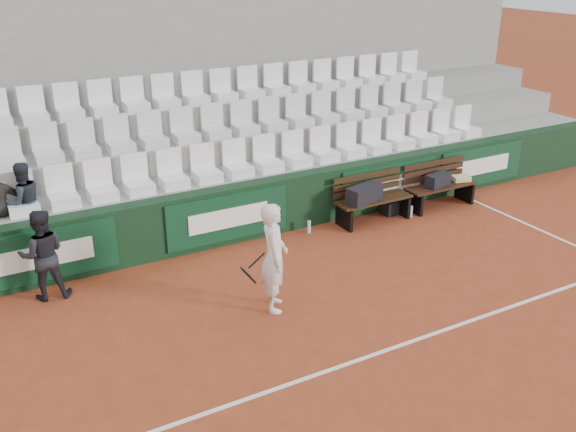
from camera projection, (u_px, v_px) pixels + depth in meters
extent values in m
plane|color=#983D22|center=(369.00, 356.00, 8.04)|extent=(80.00, 80.00, 0.00)
cube|color=white|center=(369.00, 356.00, 8.04)|extent=(18.00, 0.06, 0.01)
cube|color=black|center=(235.00, 213.00, 11.07)|extent=(18.00, 0.30, 1.00)
cube|color=#0C381E|center=(43.00, 256.00, 9.50)|extent=(2.20, 0.04, 0.82)
cube|color=#0C381E|center=(228.00, 218.00, 10.84)|extent=(2.20, 0.04, 0.82)
cube|color=#0C381E|center=(390.00, 184.00, 12.36)|extent=(2.20, 0.04, 0.82)
cube|color=#0C381E|center=(481.00, 165.00, 13.43)|extent=(2.20, 0.04, 0.82)
cube|color=#969693|center=(220.00, 202.00, 11.58)|extent=(18.00, 0.95, 1.00)
cube|color=gray|center=(200.00, 175.00, 12.26)|extent=(18.00, 0.95, 1.45)
cube|color=gray|center=(182.00, 151.00, 12.94)|extent=(18.00, 0.95, 1.90)
cube|color=gray|center=(167.00, 83.00, 12.96)|extent=(18.00, 0.30, 4.40)
cube|color=white|center=(223.00, 161.00, 11.12)|extent=(11.90, 0.44, 0.63)
cube|color=silver|center=(201.00, 124.00, 11.71)|extent=(11.90, 0.44, 0.63)
cube|color=white|center=(181.00, 90.00, 12.31)|extent=(11.90, 0.44, 0.63)
cube|color=#321F0F|center=(373.00, 210.00, 11.94)|extent=(1.50, 0.56, 0.45)
cube|color=#351A0F|center=(440.00, 196.00, 12.62)|extent=(1.50, 0.56, 0.45)
cube|color=black|center=(364.00, 194.00, 11.65)|extent=(0.76, 0.47, 0.30)
cube|color=black|center=(438.00, 180.00, 12.44)|extent=(0.56, 0.34, 0.24)
cube|color=beige|center=(461.00, 178.00, 12.75)|extent=(0.39, 0.33, 0.09)
cube|color=black|center=(392.00, 207.00, 12.33)|extent=(0.46, 0.31, 0.26)
cylinder|color=silver|center=(309.00, 227.00, 11.49)|extent=(0.06, 0.06, 0.23)
cylinder|color=silver|center=(411.00, 212.00, 12.16)|extent=(0.06, 0.06, 0.23)
imported|color=white|center=(274.00, 257.00, 8.84)|extent=(0.59, 0.69, 1.59)
torus|color=black|center=(248.00, 275.00, 8.73)|extent=(0.19, 0.30, 0.26)
cylinder|color=black|center=(257.00, 261.00, 8.71)|extent=(0.26, 0.03, 0.20)
imported|color=black|center=(43.00, 255.00, 9.16)|extent=(0.74, 0.62, 1.37)
imported|color=#1F252F|center=(19.00, 173.00, 9.58)|extent=(0.69, 0.59, 1.24)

